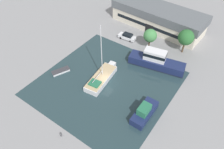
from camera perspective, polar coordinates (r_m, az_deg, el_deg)
name	(u,v)px	position (r m, az deg, el deg)	size (l,w,h in m)	color
ground_plane	(107,83)	(47.09, -1.44, -2.28)	(440.00, 440.00, 0.00)	gray
water_canal	(107,83)	(47.08, -1.44, -2.27)	(26.84, 27.11, 0.01)	#23383D
warehouse_building	(158,17)	(64.90, 11.91, 14.45)	(26.81, 10.48, 5.91)	beige
quay_tree_near_building	(150,36)	(54.94, 9.94, 9.95)	(3.32, 3.32, 5.53)	brown
quay_tree_by_water	(186,37)	(55.48, 18.77, 9.15)	(3.81, 3.81, 6.29)	brown
parked_car	(127,36)	(59.41, 3.97, 9.89)	(4.86, 2.14, 1.66)	silver
sailboat_moored	(101,78)	(47.25, -2.79, -0.84)	(4.28, 10.42, 13.44)	silver
motor_cruiser	(156,61)	(51.03, 11.43, 3.48)	(13.30, 5.78, 4.34)	#19234C
small_dinghy	(61,71)	(50.68, -13.25, 0.86)	(3.00, 4.33, 0.59)	silver
cabin_boat	(144,112)	(41.26, 8.45, -9.69)	(2.57, 6.68, 2.91)	#19234C
mooring_bollard	(61,135)	(40.04, -13.24, -15.02)	(0.37, 0.37, 0.71)	#47474C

